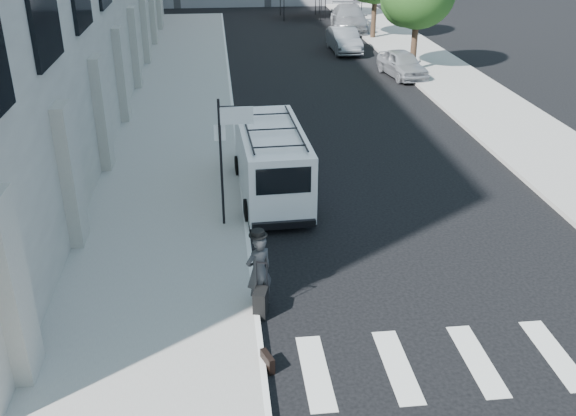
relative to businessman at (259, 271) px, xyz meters
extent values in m
plane|color=black|center=(1.90, 0.62, -0.87)|extent=(120.00, 120.00, 0.00)
cube|color=gray|center=(-2.35, 16.62, -0.80)|extent=(4.50, 48.00, 0.15)
cube|color=gray|center=(10.90, 20.62, -0.80)|extent=(4.00, 56.00, 0.15)
cylinder|color=black|center=(-0.70, 3.82, 1.03)|extent=(0.07, 0.07, 3.50)
cube|color=white|center=(-0.70, 3.84, 1.88)|extent=(0.30, 0.03, 0.42)
cube|color=white|center=(-0.25, 3.82, 2.33)|extent=(0.85, 0.06, 0.45)
cylinder|color=black|center=(9.50, 20.62, 0.53)|extent=(0.32, 0.32, 2.80)
sphere|color=#1D4014|center=(9.10, 21.22, 2.69)|extent=(2.66, 2.66, 2.66)
cylinder|color=black|center=(9.50, 29.62, 0.53)|extent=(0.32, 0.32, 2.80)
cylinder|color=black|center=(4.50, 37.22, 0.23)|extent=(0.06, 0.06, 2.20)
cylinder|color=black|center=(7.30, 37.22, 0.23)|extent=(0.06, 0.06, 2.20)
cylinder|color=black|center=(4.50, 40.02, 0.23)|extent=(0.06, 0.06, 2.20)
cylinder|color=black|center=(7.30, 40.02, 0.23)|extent=(0.06, 0.06, 2.20)
cylinder|color=black|center=(7.70, 37.72, 0.23)|extent=(0.06, 0.06, 2.20)
cylinder|color=black|center=(10.50, 37.72, 0.23)|extent=(0.06, 0.06, 2.20)
imported|color=#323335|center=(0.00, 0.00, 0.00)|extent=(0.76, 0.67, 1.74)
cube|color=black|center=(0.00, -2.18, -0.70)|extent=(0.26, 0.45, 0.34)
cube|color=black|center=(0.00, -0.41, -0.55)|extent=(0.38, 0.49, 0.63)
cylinder|color=black|center=(-0.06, -0.19, 0.04)|extent=(0.02, 0.02, 0.60)
cylinder|color=black|center=(0.16, -0.24, 0.04)|extent=(0.02, 0.02, 0.60)
cube|color=black|center=(0.05, -0.22, 0.33)|extent=(0.24, 0.09, 0.03)
cube|color=white|center=(0.80, 5.78, 0.28)|extent=(2.00, 4.98, 1.91)
cube|color=white|center=(0.70, 8.46, -0.19)|extent=(1.76, 0.88, 1.00)
cube|color=black|center=(0.89, 3.34, 0.68)|extent=(1.46, 0.13, 0.73)
cylinder|color=black|center=(-0.13, 7.48, -0.53)|extent=(0.28, 0.70, 0.69)
cylinder|color=black|center=(1.60, 7.54, -0.53)|extent=(0.28, 0.70, 0.69)
cylinder|color=black|center=(0.00, 4.11, -0.53)|extent=(0.28, 0.70, 0.69)
cylinder|color=black|center=(1.73, 4.17, -0.53)|extent=(0.28, 0.70, 0.69)
imported|color=#999BA0|center=(8.70, 19.76, -0.21)|extent=(2.08, 4.07, 1.33)
imported|color=slate|center=(6.90, 26.03, -0.17)|extent=(1.54, 4.27, 1.40)
imported|color=gray|center=(8.56, 32.84, -0.03)|extent=(2.96, 6.02, 1.69)
camera|label=1|loc=(-0.70, -11.95, 7.24)|focal=40.00mm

